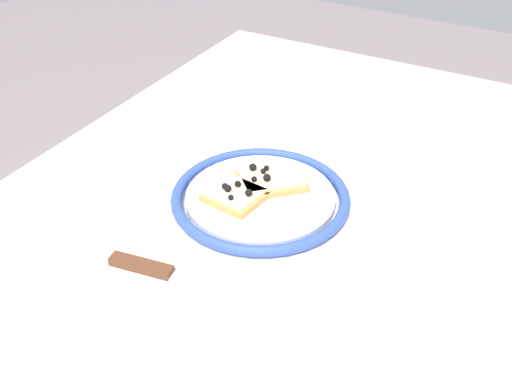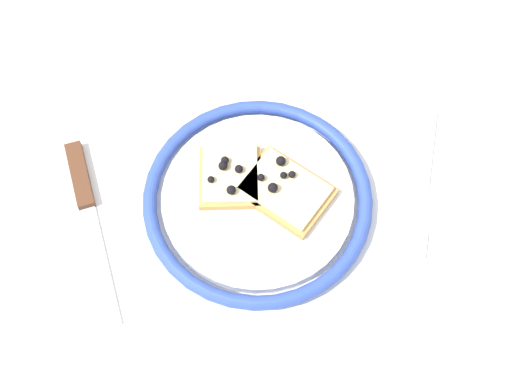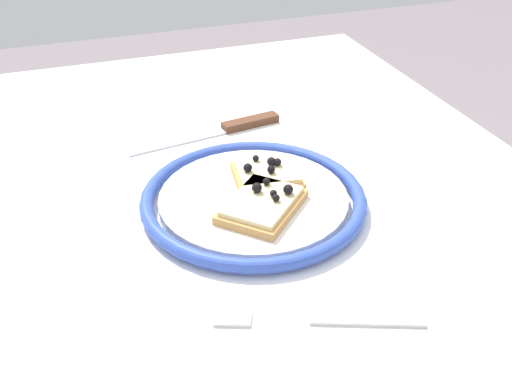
% 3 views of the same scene
% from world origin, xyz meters
% --- Properties ---
extents(dining_table, '(1.18, 0.84, 0.74)m').
position_xyz_m(dining_table, '(0.00, 0.00, 0.66)').
color(dining_table, white).
rests_on(dining_table, ground_plane).
extents(plate, '(0.27, 0.27, 0.02)m').
position_xyz_m(plate, '(0.03, -0.02, 0.75)').
color(plate, white).
rests_on(plate, dining_table).
extents(pizza_slice_near, '(0.13, 0.13, 0.03)m').
position_xyz_m(pizza_slice_near, '(0.00, -0.02, 0.76)').
color(pizza_slice_near, tan).
rests_on(pizza_slice_near, plate).
extents(pizza_slice_far, '(0.08, 0.09, 0.03)m').
position_xyz_m(pizza_slice_far, '(0.06, -0.05, 0.76)').
color(pizza_slice_far, tan).
rests_on(pizza_slice_far, plate).
extents(knife, '(0.05, 0.24, 0.01)m').
position_xyz_m(knife, '(0.24, -0.06, 0.74)').
color(knife, silver).
rests_on(knife, dining_table).
extents(fork, '(0.09, 0.19, 0.00)m').
position_xyz_m(fork, '(-0.17, -0.01, 0.74)').
color(fork, silver).
rests_on(fork, dining_table).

